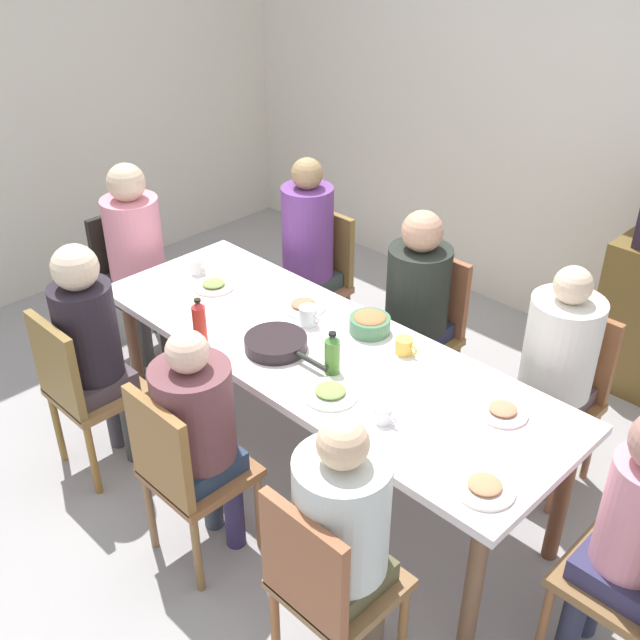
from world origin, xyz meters
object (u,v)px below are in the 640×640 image
Objects in this scene: dining_table at (320,361)px; cup_2 at (308,316)px; person_1 at (633,526)px; person_2 at (91,339)px; plate_2 at (330,393)px; cup_1 at (384,414)px; chair_3 at (560,389)px; person_5 at (343,528)px; chair_6 at (132,276)px; bottle_1 at (332,354)px; chair_5 at (325,583)px; chair_0 at (424,325)px; plate_4 at (214,285)px; bottle_0 at (199,322)px; chair_7 at (317,275)px; person_0 at (416,296)px; person_4 at (197,424)px; cup_3 at (197,266)px; chair_2 at (81,386)px; bowl_0 at (370,323)px; person_3 at (557,360)px; person_6 at (136,245)px; cup_0 at (404,346)px; plate_1 at (485,487)px; serving_pan at (276,344)px; plate_3 at (303,306)px; person_7 at (306,244)px.

cup_2 reaches higher than dining_table.
person_1 is 0.97× the size of person_2.
plate_2 is 2.13× the size of cup_1.
person_5 reaches higher than chair_3.
chair_6 is 1.82m from bottle_1.
chair_0 is at bearing 117.10° from chair_5.
plate_4 is 0.54m from bottle_0.
chair_7 reaches higher than cup_1.
person_0 is 1.02× the size of person_5.
person_2 is 1.07× the size of person_4.
bottle_1 reaches higher than cup_3.
chair_3 is 1.53m from person_5.
chair_2 is 1.14m from cup_2.
bowl_0 is at bearing 9.04° from chair_6.
chair_5 is (-0.70, -0.80, -0.20)m from person_1.
person_6 is (-2.34, -0.71, 0.03)m from person_3.
cup_2 is (-0.49, -0.13, 0.01)m from cup_0.
bowl_0 is 0.24m from cup_0.
person_4 is 1.27× the size of chair_7.
plate_1 is at bearing -76.51° from chair_3.
chair_3 is 1.91× the size of serving_pan.
person_2 is 1.37× the size of chair_7.
person_0 is at bearing 58.41° from plate_3.
chair_2 reaches higher than dining_table.
person_3 is 1.32× the size of chair_6.
chair_7 is (-1.64, 1.51, -0.20)m from person_5.
bottle_0 is at bearing -169.52° from person_1.
person_0 is 1.42m from person_4.
person_6 reaches higher than person_2.
cup_1 is 0.96× the size of cup_3.
plate_2 is 0.50× the size of serving_pan.
person_3 is at bearing 60.60° from plate_2.
chair_3 is 4.57× the size of bowl_0.
chair_5 is 4.57× the size of bowl_0.
person_0 is at bearing 33.62° from cup_3.
person_2 is 0.82m from person_4.
person_1 is 3.04m from person_6.
chair_7 is at bearing 161.08° from person_1.
chair_3 and chair_6 have the same top height.
chair_3 is 1.60m from chair_5.
plate_3 is at bearing 162.40° from plate_1.
serving_pan is 4.25× the size of cup_1.
person_3 is 5.12× the size of bottle_0.
bottle_1 reaches higher than chair_2.
person_1 is 5.30× the size of plate_3.
chair_5 reaches higher than plate_4.
person_4 is at bearing -137.80° from cup_1.
person_6 is (-2.34, 0.71, 0.04)m from person_5.
chair_0 is 3.81× the size of plate_2.
person_7 is at bearing 128.56° from serving_pan.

